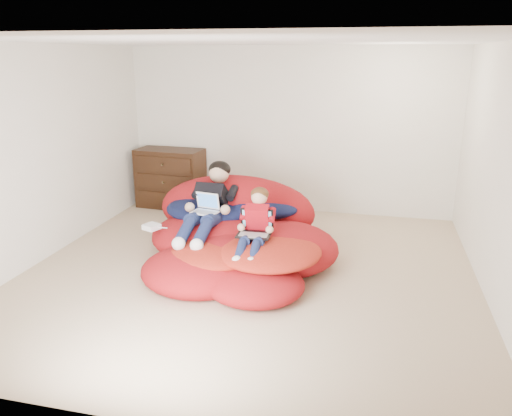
{
  "coord_description": "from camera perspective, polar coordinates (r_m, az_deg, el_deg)",
  "views": [
    {
      "loc": [
        1.29,
        -5.02,
        2.38
      ],
      "look_at": [
        0.03,
        0.25,
        0.7
      ],
      "focal_mm": 35.0,
      "sensor_mm": 36.0,
      "label": 1
    }
  ],
  "objects": [
    {
      "name": "laptop_white",
      "position": [
        5.94,
        -5.73,
        0.11
      ],
      "size": [
        0.33,
        0.3,
        0.22
      ],
      "color": "white",
      "rests_on": "older_boy"
    },
    {
      "name": "dresser",
      "position": [
        8.12,
        -9.74,
        3.38
      ],
      "size": [
        1.08,
        0.62,
        0.94
      ],
      "color": "black",
      "rests_on": "ground"
    },
    {
      "name": "power_adapter",
      "position": [
        6.03,
        -11.85,
        -2.11
      ],
      "size": [
        0.22,
        0.22,
        0.06
      ],
      "primitive_type": "cube",
      "rotation": [
        0.0,
        0.0,
        -0.41
      ],
      "color": "white",
      "rests_on": "beanbag_pile"
    },
    {
      "name": "older_boy",
      "position": [
        6.07,
        -5.25,
        0.9
      ],
      "size": [
        0.39,
        1.4,
        0.75
      ],
      "color": "black",
      "rests_on": "beanbag_pile"
    },
    {
      "name": "room_shell",
      "position": [
        5.61,
        -0.91,
        -5.4
      ],
      "size": [
        5.1,
        5.1,
        2.77
      ],
      "color": "tan",
      "rests_on": "ground"
    },
    {
      "name": "younger_boy",
      "position": [
        5.45,
        -0.06,
        -1.68
      ],
      "size": [
        0.28,
        0.86,
        0.65
      ],
      "color": "red",
      "rests_on": "beanbag_pile"
    },
    {
      "name": "cream_pillow",
      "position": [
        6.69,
        -3.76,
        1.95
      ],
      "size": [
        0.43,
        0.27,
        0.27
      ],
      "primitive_type": "ellipsoid",
      "color": "white",
      "rests_on": "beanbag_pile"
    },
    {
      "name": "beanbag_pile",
      "position": [
        6.02,
        -2.29,
        -3.23
      ],
      "size": [
        2.46,
        2.5,
        0.93
      ],
      "color": "#AC1318",
      "rests_on": "ground"
    },
    {
      "name": "laptop_black",
      "position": [
        5.46,
        -0.09,
        -2.27
      ],
      "size": [
        0.37,
        0.33,
        0.26
      ],
      "color": "black",
      "rests_on": "younger_boy"
    }
  ]
}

